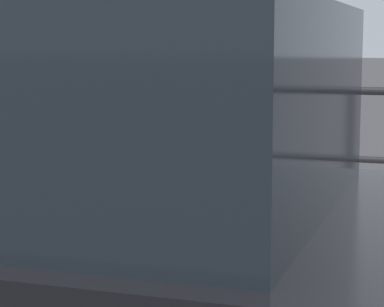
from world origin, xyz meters
name	(u,v)px	position (x,y,z in m)	size (l,w,h in m)	color
sidewalk_curb	(142,275)	(0.00, 1.30, 0.07)	(36.00, 2.61, 0.14)	gray
parking_meter	(129,126)	(0.31, 0.34, 1.19)	(0.18, 0.19, 1.44)	slate
pedestrian_at_meter	(219,134)	(0.78, 0.42, 1.16)	(0.63, 0.68, 1.76)	brown
parked_sedan_black	(13,261)	(0.48, -1.17, 0.87)	(4.62, 1.86, 1.76)	black
background_railing	(192,126)	(0.00, 2.42, 0.97)	(24.06, 0.06, 1.17)	black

